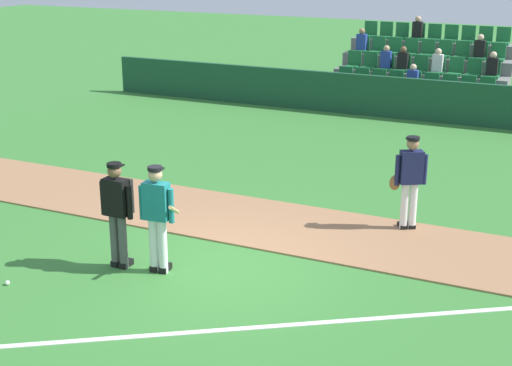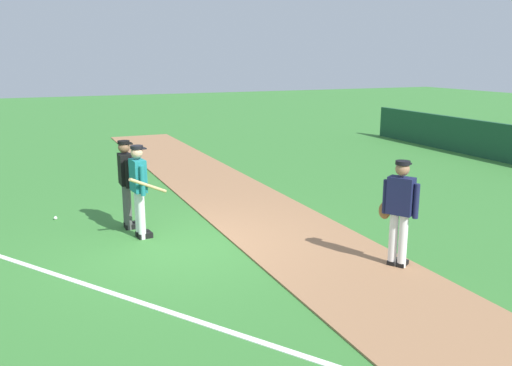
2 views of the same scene
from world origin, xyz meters
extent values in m
plane|color=#387A33|center=(0.00, 0.00, 0.00)|extent=(80.00, 80.00, 0.00)
cube|color=#9E704C|center=(0.00, 2.10, 0.01)|extent=(28.00, 2.39, 0.03)
cube|color=white|center=(3.00, -0.50, 0.01)|extent=(10.01, 6.79, 0.01)
cube|color=#19472D|center=(0.00, 11.75, 0.62)|extent=(20.00, 0.16, 1.23)
cube|color=slate|center=(0.00, 14.05, 0.15)|extent=(5.55, 3.80, 0.30)
cube|color=slate|center=(0.00, 12.78, 0.50)|extent=(5.45, 0.85, 0.40)
cube|color=#1E6B38|center=(-2.20, 12.68, 0.75)|extent=(0.44, 0.40, 0.08)
cube|color=#1E6B38|center=(-2.20, 12.90, 1.00)|extent=(0.44, 0.08, 0.50)
cube|color=#1E6B38|center=(-1.65, 12.68, 0.75)|extent=(0.44, 0.40, 0.08)
cube|color=#1E6B38|center=(-1.65, 12.90, 1.00)|extent=(0.44, 0.08, 0.50)
cube|color=#1E6B38|center=(-1.10, 12.68, 0.75)|extent=(0.44, 0.40, 0.08)
cube|color=#1E6B38|center=(-1.10, 12.90, 1.00)|extent=(0.44, 0.08, 0.50)
cube|color=#1E6B38|center=(-0.55, 12.68, 0.75)|extent=(0.44, 0.40, 0.08)
cube|color=#1E6B38|center=(-0.55, 12.90, 1.00)|extent=(0.44, 0.08, 0.50)
cube|color=#1E6B38|center=(0.00, 12.68, 0.75)|extent=(0.44, 0.40, 0.08)
cube|color=#1E6B38|center=(0.00, 12.90, 1.00)|extent=(0.44, 0.08, 0.50)
cube|color=#263F99|center=(0.00, 12.73, 1.05)|extent=(0.32, 0.22, 0.52)
sphere|color=beige|center=(0.00, 12.73, 1.40)|extent=(0.20, 0.20, 0.20)
cube|color=#1E6B38|center=(0.55, 12.68, 0.75)|extent=(0.44, 0.40, 0.08)
cube|color=#1E6B38|center=(0.55, 12.90, 1.00)|extent=(0.44, 0.08, 0.50)
cube|color=#1E6B38|center=(1.10, 12.68, 0.75)|extent=(0.44, 0.40, 0.08)
cube|color=#1E6B38|center=(1.10, 12.90, 1.00)|extent=(0.44, 0.08, 0.50)
cube|color=#1E6B38|center=(1.65, 12.68, 0.75)|extent=(0.44, 0.40, 0.08)
cube|color=#1E6B38|center=(1.65, 12.90, 1.00)|extent=(0.44, 0.08, 0.50)
cube|color=#1E6B38|center=(2.20, 12.68, 0.75)|extent=(0.44, 0.40, 0.08)
cube|color=#1E6B38|center=(2.20, 12.90, 1.00)|extent=(0.44, 0.08, 0.50)
cube|color=slate|center=(0.00, 13.63, 0.90)|extent=(5.45, 0.85, 0.40)
cube|color=#1E6B38|center=(-2.20, 13.53, 1.15)|extent=(0.44, 0.40, 0.08)
cube|color=#1E6B38|center=(-2.20, 13.75, 1.40)|extent=(0.44, 0.08, 0.50)
cube|color=#1E6B38|center=(-1.65, 13.53, 1.15)|extent=(0.44, 0.40, 0.08)
cube|color=#1E6B38|center=(-1.65, 13.75, 1.40)|extent=(0.44, 0.08, 0.50)
cube|color=#1E6B38|center=(-1.10, 13.53, 1.15)|extent=(0.44, 0.40, 0.08)
cube|color=#1E6B38|center=(-1.10, 13.75, 1.40)|extent=(0.44, 0.08, 0.50)
cube|color=#263F99|center=(-1.10, 13.58, 1.45)|extent=(0.32, 0.22, 0.52)
sphere|color=tan|center=(-1.10, 13.58, 1.80)|extent=(0.20, 0.20, 0.20)
cube|color=#1E6B38|center=(-0.55, 13.53, 1.15)|extent=(0.44, 0.40, 0.08)
cube|color=#1E6B38|center=(-0.55, 13.75, 1.40)|extent=(0.44, 0.08, 0.50)
cube|color=black|center=(-0.55, 13.58, 1.45)|extent=(0.32, 0.22, 0.52)
sphere|color=brown|center=(-0.55, 13.58, 1.80)|extent=(0.20, 0.20, 0.20)
cube|color=#1E6B38|center=(0.00, 13.53, 1.15)|extent=(0.44, 0.40, 0.08)
cube|color=#1E6B38|center=(0.00, 13.75, 1.40)|extent=(0.44, 0.08, 0.50)
cube|color=#1E6B38|center=(0.55, 13.53, 1.15)|extent=(0.44, 0.40, 0.08)
cube|color=#1E6B38|center=(0.55, 13.75, 1.40)|extent=(0.44, 0.08, 0.50)
cube|color=silver|center=(0.55, 13.58, 1.45)|extent=(0.32, 0.22, 0.52)
sphere|color=beige|center=(0.55, 13.58, 1.80)|extent=(0.20, 0.20, 0.20)
cube|color=#1E6B38|center=(1.10, 13.53, 1.15)|extent=(0.44, 0.40, 0.08)
cube|color=#1E6B38|center=(1.10, 13.75, 1.40)|extent=(0.44, 0.08, 0.50)
cube|color=#1E6B38|center=(1.65, 13.53, 1.15)|extent=(0.44, 0.40, 0.08)
cube|color=#1E6B38|center=(1.65, 13.75, 1.40)|extent=(0.44, 0.08, 0.50)
cube|color=#1E6B38|center=(2.20, 13.53, 1.15)|extent=(0.44, 0.40, 0.08)
cube|color=#1E6B38|center=(2.20, 13.75, 1.40)|extent=(0.44, 0.08, 0.50)
cube|color=black|center=(2.20, 13.58, 1.45)|extent=(0.32, 0.22, 0.52)
sphere|color=beige|center=(2.20, 13.58, 1.80)|extent=(0.20, 0.20, 0.20)
cube|color=slate|center=(0.00, 14.48, 1.30)|extent=(5.45, 0.85, 0.40)
cube|color=#1E6B38|center=(-2.20, 14.38, 1.55)|extent=(0.44, 0.40, 0.08)
cube|color=#1E6B38|center=(-2.20, 14.60, 1.80)|extent=(0.44, 0.08, 0.50)
cube|color=#263F99|center=(-2.20, 14.43, 1.85)|extent=(0.32, 0.22, 0.52)
sphere|color=#9E7051|center=(-2.20, 14.43, 2.20)|extent=(0.20, 0.20, 0.20)
cube|color=#1E6B38|center=(-1.65, 14.38, 1.55)|extent=(0.44, 0.40, 0.08)
cube|color=#1E6B38|center=(-1.65, 14.60, 1.80)|extent=(0.44, 0.08, 0.50)
cube|color=#1E6B38|center=(-1.10, 14.38, 1.55)|extent=(0.44, 0.40, 0.08)
cube|color=#1E6B38|center=(-1.10, 14.60, 1.80)|extent=(0.44, 0.08, 0.50)
cube|color=#1E6B38|center=(-0.55, 14.38, 1.55)|extent=(0.44, 0.40, 0.08)
cube|color=#1E6B38|center=(-0.55, 14.60, 1.80)|extent=(0.44, 0.08, 0.50)
cube|color=#1E6B38|center=(0.00, 14.38, 1.55)|extent=(0.44, 0.40, 0.08)
cube|color=#1E6B38|center=(0.00, 14.60, 1.80)|extent=(0.44, 0.08, 0.50)
cube|color=#1E6B38|center=(0.55, 14.38, 1.55)|extent=(0.44, 0.40, 0.08)
cube|color=#1E6B38|center=(0.55, 14.60, 1.80)|extent=(0.44, 0.08, 0.50)
cube|color=#1E6B38|center=(1.10, 14.38, 1.55)|extent=(0.44, 0.40, 0.08)
cube|color=#1E6B38|center=(1.10, 14.60, 1.80)|extent=(0.44, 0.08, 0.50)
cube|color=#1E6B38|center=(1.65, 14.38, 1.55)|extent=(0.44, 0.40, 0.08)
cube|color=#1E6B38|center=(1.65, 14.60, 1.80)|extent=(0.44, 0.08, 0.50)
cube|color=black|center=(1.65, 14.43, 1.85)|extent=(0.32, 0.22, 0.52)
sphere|color=beige|center=(1.65, 14.43, 2.20)|extent=(0.20, 0.20, 0.20)
cube|color=#1E6B38|center=(2.20, 14.38, 1.55)|extent=(0.44, 0.40, 0.08)
cube|color=#1E6B38|center=(2.20, 14.60, 1.80)|extent=(0.44, 0.08, 0.50)
cube|color=slate|center=(0.00, 15.33, 1.70)|extent=(5.45, 0.85, 0.40)
cube|color=#1E6B38|center=(-2.20, 15.23, 1.95)|extent=(0.44, 0.40, 0.08)
cube|color=#1E6B38|center=(-2.20, 15.45, 2.20)|extent=(0.44, 0.08, 0.50)
cube|color=#1E6B38|center=(-1.65, 15.23, 1.95)|extent=(0.44, 0.40, 0.08)
cube|color=#1E6B38|center=(-1.65, 15.45, 2.20)|extent=(0.44, 0.08, 0.50)
cube|color=#1E6B38|center=(-1.10, 15.23, 1.95)|extent=(0.44, 0.40, 0.08)
cube|color=#1E6B38|center=(-1.10, 15.45, 2.20)|extent=(0.44, 0.08, 0.50)
cube|color=#1E6B38|center=(-0.55, 15.23, 1.95)|extent=(0.44, 0.40, 0.08)
cube|color=#1E6B38|center=(-0.55, 15.45, 2.20)|extent=(0.44, 0.08, 0.50)
cube|color=black|center=(-0.55, 15.28, 2.25)|extent=(0.32, 0.22, 0.52)
sphere|color=tan|center=(-0.55, 15.28, 2.60)|extent=(0.20, 0.20, 0.20)
cube|color=#1E6B38|center=(0.00, 15.23, 1.95)|extent=(0.44, 0.40, 0.08)
cube|color=#1E6B38|center=(0.00, 15.45, 2.20)|extent=(0.44, 0.08, 0.50)
cube|color=#1E6B38|center=(0.55, 15.23, 1.95)|extent=(0.44, 0.40, 0.08)
cube|color=#1E6B38|center=(0.55, 15.45, 2.20)|extent=(0.44, 0.08, 0.50)
cube|color=#1E6B38|center=(1.10, 15.23, 1.95)|extent=(0.44, 0.40, 0.08)
cube|color=#1E6B38|center=(1.10, 15.45, 2.20)|extent=(0.44, 0.08, 0.50)
cube|color=#1E6B38|center=(1.65, 15.23, 1.95)|extent=(0.44, 0.40, 0.08)
cube|color=#1E6B38|center=(1.65, 15.45, 2.20)|extent=(0.44, 0.08, 0.50)
cube|color=#1E6B38|center=(2.20, 15.23, 1.95)|extent=(0.44, 0.40, 0.08)
cube|color=#1E6B38|center=(2.20, 15.45, 2.20)|extent=(0.44, 0.08, 0.50)
cylinder|color=white|center=(-0.80, -0.57, 0.45)|extent=(0.14, 0.14, 0.90)
cylinder|color=white|center=(-0.64, -0.55, 0.45)|extent=(0.14, 0.14, 0.90)
cube|color=black|center=(-0.81, -0.51, 0.05)|extent=(0.15, 0.27, 0.10)
cube|color=black|center=(-0.65, -0.49, 0.05)|extent=(0.15, 0.27, 0.10)
cube|color=#197075|center=(-0.72, -0.56, 1.20)|extent=(0.42, 0.26, 0.60)
cylinder|color=#197075|center=(-0.97, -0.59, 1.15)|extent=(0.09, 0.09, 0.55)
cylinder|color=#197075|center=(-0.48, -0.53, 1.15)|extent=(0.09, 0.09, 0.55)
sphere|color=tan|center=(-0.72, -0.56, 1.63)|extent=(0.22, 0.22, 0.22)
cylinder|color=black|center=(-0.72, -0.56, 1.73)|extent=(0.23, 0.23, 0.06)
cube|color=black|center=(-0.74, -0.46, 1.70)|extent=(0.19, 0.14, 0.02)
cylinder|color=tan|center=(-0.49, -0.43, 1.05)|extent=(0.38, 0.75, 0.41)
cylinder|color=#4C4C4C|center=(-1.48, -0.68, 0.45)|extent=(0.14, 0.14, 0.90)
cylinder|color=#4C4C4C|center=(-1.32, -0.68, 0.45)|extent=(0.14, 0.14, 0.90)
cube|color=black|center=(-1.48, -0.62, 0.05)|extent=(0.12, 0.26, 0.10)
cube|color=black|center=(-1.32, -0.62, 0.05)|extent=(0.12, 0.26, 0.10)
cube|color=black|center=(-1.40, -0.68, 1.20)|extent=(0.40, 0.22, 0.60)
cylinder|color=black|center=(-1.65, -0.68, 1.15)|extent=(0.09, 0.09, 0.55)
cylinder|color=black|center=(-1.15, -0.68, 1.15)|extent=(0.09, 0.09, 0.55)
sphere|color=brown|center=(-1.40, -0.68, 1.63)|extent=(0.22, 0.22, 0.22)
cylinder|color=black|center=(-1.40, -0.68, 1.73)|extent=(0.23, 0.23, 0.06)
cube|color=black|center=(-1.40, -0.58, 1.70)|extent=(0.18, 0.12, 0.02)
cube|color=black|center=(-1.40, -0.55, 1.20)|extent=(0.44, 0.08, 0.56)
cylinder|color=white|center=(2.33, 2.89, 0.45)|extent=(0.14, 0.14, 0.90)
cylinder|color=white|center=(2.47, 2.98, 0.45)|extent=(0.14, 0.14, 0.90)
cube|color=black|center=(2.30, 2.94, 0.05)|extent=(0.24, 0.28, 0.10)
cube|color=black|center=(2.44, 3.03, 0.05)|extent=(0.24, 0.28, 0.10)
cube|color=#191E47|center=(2.40, 2.93, 1.20)|extent=(0.46, 0.40, 0.60)
cylinder|color=#191E47|center=(2.19, 2.80, 1.15)|extent=(0.09, 0.09, 0.55)
cylinder|color=#191E47|center=(2.61, 3.06, 1.15)|extent=(0.09, 0.09, 0.55)
sphere|color=#9E7051|center=(2.40, 2.93, 1.63)|extent=(0.22, 0.22, 0.22)
cylinder|color=black|center=(2.40, 2.93, 1.73)|extent=(0.23, 0.23, 0.06)
cube|color=black|center=(2.35, 3.02, 1.70)|extent=(0.22, 0.20, 0.02)
ellipsoid|color=brown|center=(2.14, 2.84, 0.90)|extent=(0.23, 0.21, 0.28)
sphere|color=white|center=(-2.58, -1.97, 0.04)|extent=(0.07, 0.07, 0.07)
camera|label=1|loc=(5.31, -9.68, 5.01)|focal=51.97mm
camera|label=2|loc=(8.97, -2.41, 3.33)|focal=37.63mm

